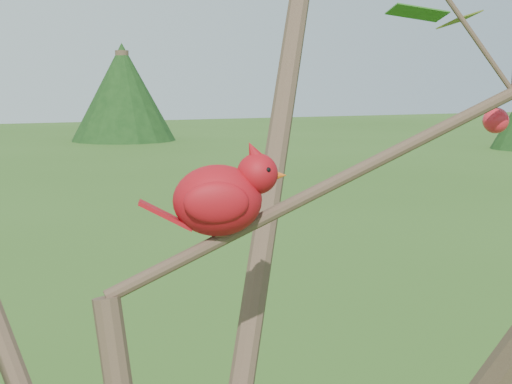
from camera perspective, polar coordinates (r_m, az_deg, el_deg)
crabapple_tree at (r=0.87m, az=-4.35°, el=1.73°), size 2.35×2.05×2.95m
cardinal at (r=1.01m, az=-2.45°, el=-0.33°), size 0.19×0.12×0.13m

